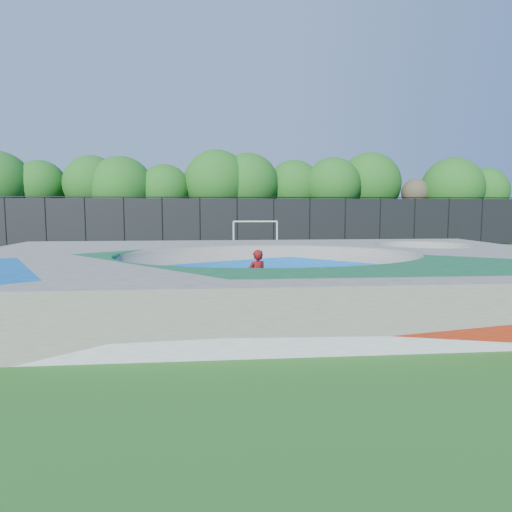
{
  "coord_description": "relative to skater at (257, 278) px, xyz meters",
  "views": [
    {
      "loc": [
        -2.02,
        -16.14,
        3.12
      ],
      "look_at": [
        -0.19,
        3.0,
        1.1
      ],
      "focal_mm": 32.0,
      "sensor_mm": 36.0,
      "label": 1
    }
  ],
  "objects": [
    {
      "name": "skate_deck",
      "position": [
        0.62,
        1.81,
        -0.15
      ],
      "size": [
        22.0,
        14.0,
        1.5
      ],
      "primitive_type": "cube",
      "color": "gray",
      "rests_on": "ground"
    },
    {
      "name": "soccer_goal",
      "position": [
        1.76,
        19.07,
        0.63
      ],
      "size": [
        3.34,
        0.12,
        2.2
      ],
      "color": "silver",
      "rests_on": "ground"
    },
    {
      "name": "skater",
      "position": [
        0.0,
        0.0,
        0.0
      ],
      "size": [
        0.78,
        0.66,
        1.81
      ],
      "primitive_type": "imported",
      "rotation": [
        0.0,
        0.0,
        3.56
      ],
      "color": "red",
      "rests_on": "ground"
    },
    {
      "name": "skateboard",
      "position": [
        0.0,
        -0.0,
        -0.88
      ],
      "size": [
        0.81,
        0.5,
        0.05
      ],
      "primitive_type": "cube",
      "rotation": [
        0.0,
        0.0,
        0.38
      ],
      "color": "black",
      "rests_on": "ground"
    },
    {
      "name": "ground",
      "position": [
        0.62,
        1.81,
        -0.9
      ],
      "size": [
        120.0,
        120.0,
        0.0
      ],
      "primitive_type": "plane",
      "color": "#1D5617",
      "rests_on": "ground"
    },
    {
      "name": "treeline",
      "position": [
        0.48,
        27.53,
        4.18
      ],
      "size": [
        52.28,
        7.92,
        8.44
      ],
      "color": "#4B3325",
      "rests_on": "ground"
    },
    {
      "name": "fence",
      "position": [
        0.62,
        22.81,
        1.19
      ],
      "size": [
        48.09,
        0.09,
        4.04
      ],
      "color": "black",
      "rests_on": "ground"
    }
  ]
}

